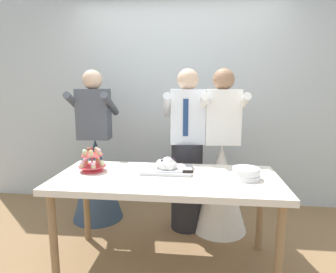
{
  "coord_description": "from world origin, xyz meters",
  "views": [
    {
      "loc": [
        0.25,
        -2.19,
        1.5
      ],
      "look_at": [
        -0.0,
        0.15,
        1.07
      ],
      "focal_mm": 30.62,
      "sensor_mm": 36.0,
      "label": 1
    }
  ],
  "objects_px": {
    "dessert_table": "(167,185)",
    "main_cake_tray": "(167,166)",
    "person_guest": "(96,168)",
    "cupcake_stand": "(92,161)",
    "person_bride": "(220,176)",
    "person_groom": "(187,159)",
    "plate_stack": "(246,173)"
  },
  "relations": [
    {
      "from": "cupcake_stand",
      "to": "person_bride",
      "type": "bearing_deg",
      "value": 27.47
    },
    {
      "from": "cupcake_stand",
      "to": "main_cake_tray",
      "type": "distance_m",
      "value": 0.64
    },
    {
      "from": "dessert_table",
      "to": "main_cake_tray",
      "type": "height_order",
      "value": "main_cake_tray"
    },
    {
      "from": "cupcake_stand",
      "to": "person_bride",
      "type": "distance_m",
      "value": 1.3
    },
    {
      "from": "dessert_table",
      "to": "cupcake_stand",
      "type": "height_order",
      "value": "cupcake_stand"
    },
    {
      "from": "person_bride",
      "to": "person_guest",
      "type": "height_order",
      "value": "same"
    },
    {
      "from": "cupcake_stand",
      "to": "person_guest",
      "type": "bearing_deg",
      "value": 108.45
    },
    {
      "from": "dessert_table",
      "to": "cupcake_stand",
      "type": "relative_size",
      "value": 7.83
    },
    {
      "from": "plate_stack",
      "to": "main_cake_tray",
      "type": "bearing_deg",
      "value": 167.72
    },
    {
      "from": "dessert_table",
      "to": "person_bride",
      "type": "relative_size",
      "value": 1.08
    },
    {
      "from": "dessert_table",
      "to": "person_bride",
      "type": "distance_m",
      "value": 0.83
    },
    {
      "from": "cupcake_stand",
      "to": "plate_stack",
      "type": "bearing_deg",
      "value": -2.98
    },
    {
      "from": "person_guest",
      "to": "cupcake_stand",
      "type": "bearing_deg",
      "value": -71.55
    },
    {
      "from": "plate_stack",
      "to": "person_groom",
      "type": "distance_m",
      "value": 0.82
    },
    {
      "from": "person_groom",
      "to": "person_guest",
      "type": "relative_size",
      "value": 1.0
    },
    {
      "from": "main_cake_tray",
      "to": "person_bride",
      "type": "xyz_separation_m",
      "value": [
        0.49,
        0.51,
        -0.23
      ]
    },
    {
      "from": "plate_stack",
      "to": "dessert_table",
      "type": "bearing_deg",
      "value": -179.06
    },
    {
      "from": "dessert_table",
      "to": "person_guest",
      "type": "bearing_deg",
      "value": 138.47
    },
    {
      "from": "dessert_table",
      "to": "cupcake_stand",
      "type": "distance_m",
      "value": 0.67
    },
    {
      "from": "person_bride",
      "to": "person_guest",
      "type": "bearing_deg",
      "value": 175.07
    },
    {
      "from": "person_bride",
      "to": "person_groom",
      "type": "bearing_deg",
      "value": -179.66
    },
    {
      "from": "cupcake_stand",
      "to": "person_groom",
      "type": "bearing_deg",
      "value": 36.81
    },
    {
      "from": "person_bride",
      "to": "dessert_table",
      "type": "bearing_deg",
      "value": -125.98
    },
    {
      "from": "dessert_table",
      "to": "person_groom",
      "type": "distance_m",
      "value": 0.67
    },
    {
      "from": "person_groom",
      "to": "main_cake_tray",
      "type": "bearing_deg",
      "value": -105.96
    },
    {
      "from": "dessert_table",
      "to": "person_guest",
      "type": "height_order",
      "value": "person_guest"
    },
    {
      "from": "plate_stack",
      "to": "person_bride",
      "type": "distance_m",
      "value": 0.71
    },
    {
      "from": "plate_stack",
      "to": "person_bride",
      "type": "xyz_separation_m",
      "value": [
        -0.15,
        0.65,
        -0.24
      ]
    },
    {
      "from": "person_bride",
      "to": "person_guest",
      "type": "distance_m",
      "value": 1.37
    },
    {
      "from": "dessert_table",
      "to": "plate_stack",
      "type": "height_order",
      "value": "plate_stack"
    },
    {
      "from": "cupcake_stand",
      "to": "plate_stack",
      "type": "xyz_separation_m",
      "value": [
        1.27,
        -0.07,
        -0.04
      ]
    },
    {
      "from": "plate_stack",
      "to": "person_groom",
      "type": "relative_size",
      "value": 0.13
    }
  ]
}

